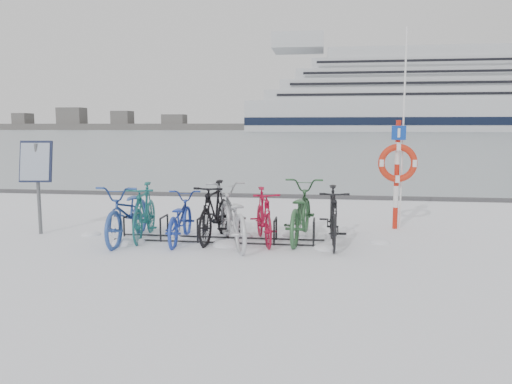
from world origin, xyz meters
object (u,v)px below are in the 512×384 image
info_board (36,167)px  cruise_ferry (423,99)px  lifebuoy_station (398,163)px  bike_rack (219,231)px

info_board → cruise_ferry: (43.68, 194.14, 11.04)m
lifebuoy_station → cruise_ferry: cruise_ferry is taller
info_board → cruise_ferry: cruise_ferry is taller
info_board → cruise_ferry: size_ratio=0.01×
bike_rack → info_board: 3.91m
lifebuoy_station → bike_rack: bearing=-155.9°
bike_rack → lifebuoy_station: (3.50, 1.57, 1.22)m
bike_rack → cruise_ferry: bearing=78.4°
info_board → lifebuoy_station: lifebuoy_station is taller
bike_rack → cruise_ferry: size_ratio=0.03×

